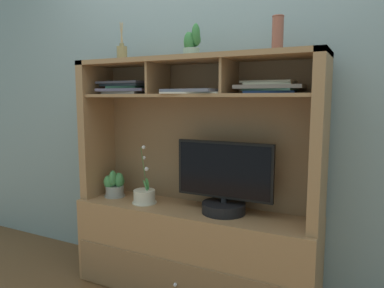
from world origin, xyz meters
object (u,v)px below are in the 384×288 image
Objects in this scene: magazine_stack_centre at (126,88)px; potted_succulent at (192,43)px; potted_fern at (115,185)px; ceramic_vase at (278,34)px; magazine_stack_right at (270,87)px; magazine_stack_left at (193,91)px; diffuser_bottle at (122,53)px; potted_orchid at (144,196)px; media_console at (192,225)px; tv_monitor at (224,185)px.

potted_succulent reaches higher than magazine_stack_centre.
ceramic_vase is at bearing 1.42° from potted_fern.
magazine_stack_left is at bearing -171.81° from magazine_stack_right.
ceramic_vase is at bearing 2.63° from potted_succulent.
diffuser_bottle is at bearing -178.02° from ceramic_vase.
potted_fern is (-0.28, 0.04, 0.03)m from potted_orchid.
magazine_stack_left is 1.00× the size of magazine_stack_right.
diffuser_bottle is at bearing -4.33° from potted_fern.
media_console is 2.60× the size of tv_monitor.
magazine_stack_left is 1.56× the size of diffuser_bottle.
potted_fern is 1.13m from potted_succulent.
diffuser_bottle reaches higher than media_console.
potted_fern is 0.99× the size of ceramic_vase.
ceramic_vase is at bearing 4.31° from potted_orchid.
magazine_stack_centre is (-0.73, 0.02, 0.59)m from tv_monitor.
potted_succulent is at bearing -178.39° from tv_monitor.
tv_monitor is at bearing -1.90° from media_console.
ceramic_vase is at bearing 1.14° from media_console.
magazine_stack_right is at bearing 4.91° from tv_monitor.
magazine_stack_left is at bearing -53.24° from potted_succulent.
potted_fern is 0.69m from magazine_stack_centre.
diffuser_bottle is (0.10, -0.01, 0.92)m from potted_fern.
ceramic_vase reaches higher than magazine_stack_left.
potted_fern is (-0.61, -0.02, 0.20)m from media_console.
potted_succulent is at bearing -84.73° from media_console.
diffuser_bottle reaches higher than magazine_stack_left.
magazine_stack_centre is 1.06m from ceramic_vase.
magazine_stack_centre is at bearing -179.88° from ceramic_vase.
potted_fern is 1.00× the size of potted_succulent.
magazine_stack_right is at bearing 1.72° from potted_fern.
potted_orchid is at bearing -8.94° from diffuser_bottle.
tv_monitor is at bearing 1.61° from potted_succulent.
media_console is 1.00m from magazine_stack_right.
potted_fern is 0.79× the size of diffuser_bottle.
potted_fern is at bearing -178.28° from magazine_stack_right.
potted_fern is at bearing 172.69° from potted_orchid.
ceramic_vase reaches higher than magazine_stack_right.
magazine_stack_right is at bearing 4.84° from potted_orchid.
potted_succulent is (-0.22, -0.01, 0.85)m from tv_monitor.
magazine_stack_centre reaches higher than tv_monitor.
potted_fern is 1.48m from ceramic_vase.
media_console is at bearing -178.86° from ceramic_vase.
magazine_stack_right is at bearing 8.19° from magazine_stack_left.
potted_orchid is 1.58× the size of diffuser_bottle.
potted_succulent is at bearing 6.85° from potted_orchid.
magazine_stack_right is at bearing 172.63° from ceramic_vase.
diffuser_bottle is at bearing -177.18° from media_console.
media_console is at bearing 1.66° from potted_fern.
magazine_stack_centre is 1.96× the size of potted_succulent.
magazine_stack_left is 0.58m from ceramic_vase.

